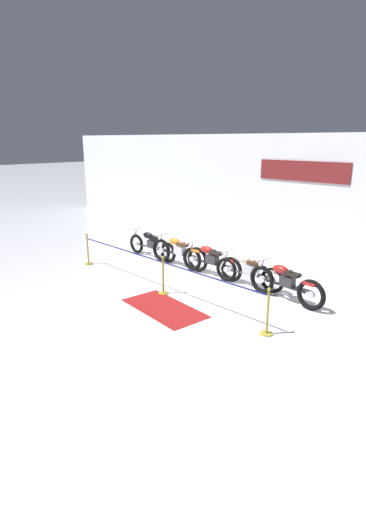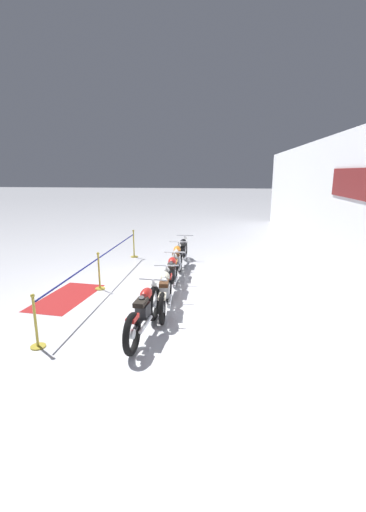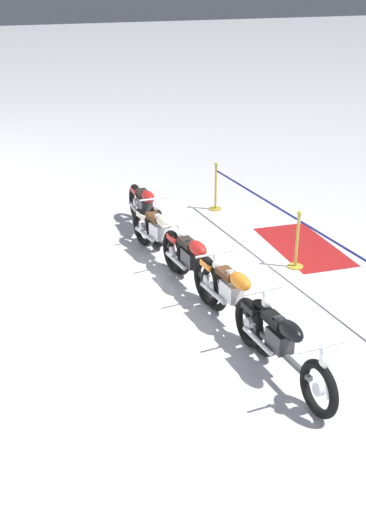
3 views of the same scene
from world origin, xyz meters
The scene contains 10 objects.
ground_plane centered at (0.00, 0.00, 0.00)m, with size 120.00×120.00×0.00m, color silver.
motorcycle_black_0 centered at (-2.67, 0.59, 0.46)m, with size 2.37×0.62×0.93m.
motorcycle_orange_1 centered at (-1.29, 0.57, 0.49)m, with size 2.40×0.62×0.97m.
motorcycle_red_2 centered at (0.05, 0.62, 0.47)m, with size 2.27×0.62×0.95m.
motorcycle_cream_3 centered at (1.41, 0.66, 0.47)m, with size 2.18×0.62×0.93m.
motorcycle_red_4 centered at (2.69, 0.47, 0.48)m, with size 2.25×0.62×0.97m.
stanchion_far_left centered at (-1.33, -1.39, 0.69)m, with size 7.06×0.28×1.05m.
stanchion_mid_left centered at (0.14, -1.39, 0.36)m, with size 0.28×0.28×1.05m.
stanchion_mid_right centered at (3.41, -1.39, 0.36)m, with size 0.28×0.28×1.05m.
floor_banner centered at (0.88, -2.03, 0.00)m, with size 2.25×1.12×0.01m, color maroon.
Camera 3 is at (-8.54, 4.40, 4.74)m, focal length 45.00 mm.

